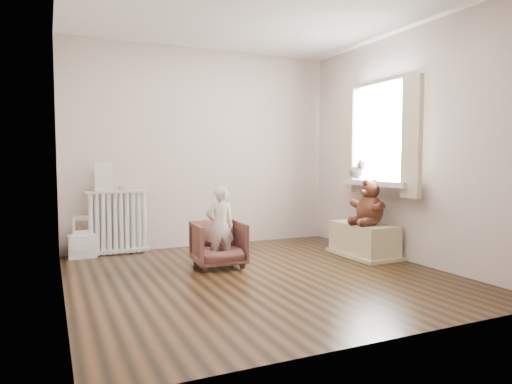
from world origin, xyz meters
name	(u,v)px	position (x,y,z in m)	size (l,w,h in m)	color
floor	(261,276)	(0.00, 0.00, 0.00)	(3.60, 3.60, 0.01)	black
ceiling	(261,7)	(0.00, 0.00, 2.60)	(3.60, 3.60, 0.01)	white
back_wall	(204,148)	(0.00, 1.80, 1.30)	(3.60, 0.02, 2.60)	beige
front_wall	(386,135)	(0.00, -1.80, 1.30)	(3.60, 0.02, 2.60)	beige
left_wall	(60,141)	(-1.80, 0.00, 1.30)	(0.02, 3.60, 2.60)	beige
right_wall	(405,146)	(1.80, 0.00, 1.30)	(0.02, 3.60, 2.60)	beige
window	(384,134)	(1.76, 0.30, 1.45)	(0.03, 0.90, 1.10)	white
window_sill	(377,183)	(1.67, 0.30, 0.87)	(0.22, 1.10, 0.06)	silver
curtain_left	(412,137)	(1.65, -0.27, 1.39)	(0.06, 0.26, 1.30)	beige
curtain_right	(348,141)	(1.65, 0.87, 1.39)	(0.06, 0.26, 1.30)	beige
radiator	(118,222)	(-1.14, 1.68, 0.39)	(0.74, 0.14, 0.78)	silver
paper_doll	(104,177)	(-1.29, 1.68, 0.95)	(0.20, 0.02, 0.34)	beige
tin_a	(122,188)	(-1.08, 1.68, 0.81)	(0.09, 0.09, 0.06)	#A59E8C
toy_vanity	(82,234)	(-1.55, 1.65, 0.28)	(0.31, 0.22, 0.49)	silver
armchair	(219,244)	(-0.25, 0.55, 0.25)	(0.52, 0.54, 0.49)	brown
child	(220,226)	(-0.25, 0.50, 0.44)	(0.31, 0.20, 0.85)	silver
toy_bench	(364,239)	(1.52, 0.35, 0.20)	(0.44, 0.83, 0.39)	beige
teddy_bear	(370,201)	(1.52, 0.24, 0.67)	(0.43, 0.33, 0.52)	black
plush_cat	(357,172)	(1.66, 0.68, 1.00)	(0.18, 0.30, 0.25)	gray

